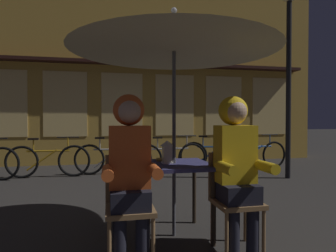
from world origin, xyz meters
The scene contains 16 objects.
ground_plane centered at (0.00, 0.00, 0.00)m, with size 60.00×60.00×0.00m, color #2D2B28.
cafe_table centered at (0.00, 0.00, 0.64)m, with size 0.72×0.72×0.74m.
patio_umbrella centered at (0.00, 0.00, 2.06)m, with size 2.10×2.10×2.31m.
lantern centered at (-0.07, 0.01, 0.86)m, with size 0.11×0.11×0.23m.
chair_left centered at (-0.48, -0.37, 0.49)m, with size 0.40×0.40×0.87m.
chair_right centered at (0.48, -0.37, 0.49)m, with size 0.40×0.40×0.87m.
person_left_hooded centered at (-0.48, -0.43, 0.85)m, with size 0.45×0.56×1.40m.
person_right_hooded centered at (0.48, -0.43, 0.85)m, with size 0.45×0.56×1.40m.
shopfront_building centered at (0.47, 5.40, 3.09)m, with size 10.00×0.93×6.20m.
street_lamp centered at (2.93, 2.38, 2.71)m, with size 0.32×0.32×3.88m.
bicycle_second centered at (-1.86, 3.46, 0.35)m, with size 1.68×0.10×0.84m.
bicycle_third centered at (-0.54, 3.51, 0.35)m, with size 1.67×0.26×0.84m.
bicycle_fourth centered at (0.70, 3.41, 0.35)m, with size 1.68×0.11×0.84m.
bicycle_fifth centered at (1.84, 3.63, 0.35)m, with size 1.64×0.45×0.84m.
bicycle_furthest centered at (2.83, 3.49, 0.35)m, with size 1.68×0.23×0.84m.
book centered at (-0.05, 0.20, 0.75)m, with size 0.20×0.14×0.02m, color olive.
Camera 1 is at (-0.66, -2.85, 1.18)m, focal length 30.97 mm.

